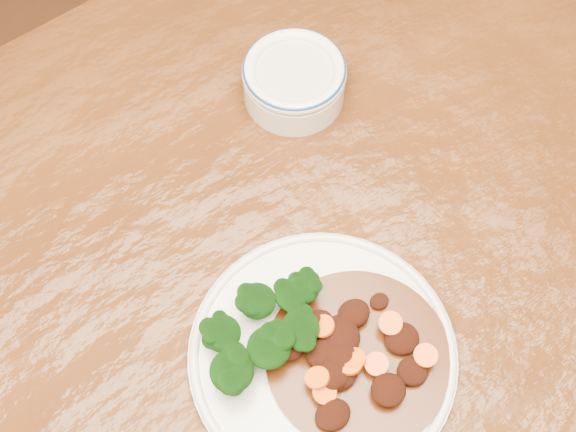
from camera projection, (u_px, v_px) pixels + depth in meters
dining_table at (265, 329)px, 0.87m from camera, size 1.59×1.06×0.75m
dinner_plate at (323, 354)px, 0.77m from camera, size 0.26×0.26×0.02m
broccoli_florets at (264, 330)px, 0.75m from camera, size 0.13×0.09×0.05m
mince_stew at (349, 356)px, 0.75m from camera, size 0.18×0.18×0.03m
dip_bowl at (294, 80)px, 0.89m from camera, size 0.12×0.12×0.05m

